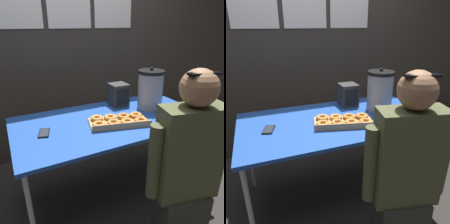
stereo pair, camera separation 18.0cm
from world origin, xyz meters
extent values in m
plane|color=#2D2B28|center=(0.00, 0.00, 0.00)|extent=(12.00, 12.00, 0.00)
cube|color=#38332D|center=(0.00, 1.03, 1.40)|extent=(6.00, 0.10, 2.79)
cube|color=#1E479E|center=(0.00, 0.00, 0.75)|extent=(1.58, 0.84, 0.03)
cylinder|color=#ADADB2|center=(-0.74, -0.37, 0.37)|extent=(0.03, 0.03, 0.74)
cylinder|color=#ADADB2|center=(0.74, -0.37, 0.37)|extent=(0.03, 0.03, 0.74)
cylinder|color=#ADADB2|center=(-0.74, 0.37, 0.37)|extent=(0.03, 0.03, 0.74)
cylinder|color=#ADADB2|center=(0.74, 0.37, 0.37)|extent=(0.03, 0.03, 0.74)
cube|color=tan|center=(0.01, -0.10, 0.77)|extent=(0.51, 0.35, 0.02)
cube|color=tan|center=(-0.02, -0.21, 0.80)|extent=(0.45, 0.12, 0.04)
torus|color=#C28038|center=(-0.16, -0.11, 0.80)|extent=(0.15, 0.15, 0.03)
torus|color=#C17F37|center=(-0.05, -0.14, 0.80)|extent=(0.12, 0.12, 0.03)
torus|color=#C8863E|center=(0.05, -0.17, 0.80)|extent=(0.14, 0.14, 0.03)
torus|color=#BD7A33|center=(0.16, -0.20, 0.80)|extent=(0.14, 0.14, 0.03)
torus|color=#C6843C|center=(-0.13, 0.00, 0.80)|extent=(0.15, 0.15, 0.03)
torus|color=#C9873F|center=(-0.03, -0.03, 0.80)|extent=(0.11, 0.11, 0.03)
torus|color=#BB7831|center=(0.08, -0.06, 0.80)|extent=(0.14, 0.14, 0.03)
torus|color=#C38139|center=(0.18, -0.09, 0.80)|extent=(0.15, 0.15, 0.03)
cylinder|color=#939399|center=(0.43, 0.07, 0.93)|extent=(0.23, 0.23, 0.33)
cylinder|color=black|center=(0.43, 0.07, 1.11)|extent=(0.23, 0.23, 0.03)
sphere|color=black|center=(0.43, 0.07, 1.13)|extent=(0.03, 0.03, 0.03)
cylinder|color=black|center=(0.43, -0.05, 0.82)|extent=(0.02, 0.06, 0.02)
cube|color=black|center=(-0.56, -0.01, 0.77)|extent=(0.11, 0.16, 0.01)
cube|color=#2D333D|center=(-0.56, -0.01, 0.78)|extent=(0.10, 0.14, 0.00)
cube|color=#333333|center=(0.21, 0.27, 0.87)|extent=(0.16, 0.16, 0.21)
cube|color=black|center=(0.21, 0.19, 0.87)|extent=(0.13, 0.01, 0.15)
cube|color=#33332D|center=(0.19, -0.68, 0.23)|extent=(0.36, 0.29, 0.45)
cube|color=#4C5133|center=(0.19, -0.68, 0.76)|extent=(0.43, 0.27, 0.62)
sphere|color=#8E6647|center=(0.19, -0.68, 1.18)|extent=(0.22, 0.22, 0.22)
cube|color=black|center=(0.18, -0.71, 1.26)|extent=(0.19, 0.09, 0.01)
cylinder|color=#4C5133|center=(0.41, -0.73, 0.73)|extent=(0.09, 0.09, 0.49)
cylinder|color=#4C5133|center=(-0.03, -0.63, 0.73)|extent=(0.09, 0.09, 0.49)
camera|label=1|loc=(-0.76, -1.48, 1.50)|focal=35.00mm
camera|label=2|loc=(-0.60, -1.56, 1.50)|focal=35.00mm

